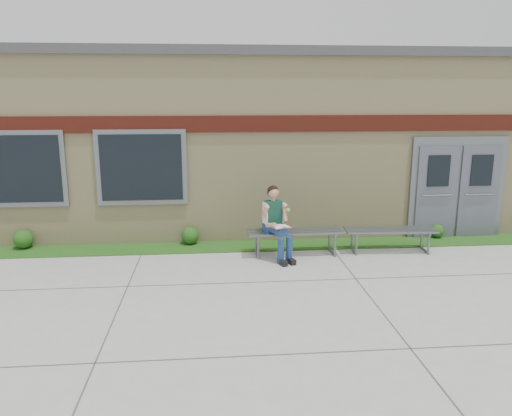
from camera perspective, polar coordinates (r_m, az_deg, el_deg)
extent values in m
plane|color=#9E9E99|center=(8.47, 5.71, -9.51)|extent=(80.00, 80.00, 0.00)
cube|color=#234412|center=(10.88, 3.16, -4.26)|extent=(16.00, 0.80, 0.02)
cube|color=beige|center=(13.82, 1.23, 7.87)|extent=(16.00, 6.00, 4.00)
cube|color=#3F3F42|center=(13.79, 1.27, 16.59)|extent=(16.20, 6.20, 0.20)
cube|color=maroon|center=(10.78, 3.05, 9.61)|extent=(16.00, 0.06, 0.35)
cube|color=slate|center=(11.46, -25.44, 4.05)|extent=(1.90, 0.08, 1.60)
cube|color=black|center=(11.42, -25.51, 4.01)|extent=(1.70, 0.04, 1.40)
cube|color=slate|center=(10.85, -12.94, 4.54)|extent=(1.90, 0.08, 1.60)
cube|color=black|center=(10.81, -12.96, 4.51)|extent=(1.70, 0.04, 1.40)
cube|color=slate|center=(12.17, 21.97, 2.19)|extent=(2.20, 0.08, 2.30)
cube|color=#525762|center=(11.92, 19.90, 1.66)|extent=(0.92, 0.06, 2.10)
cube|color=#525762|center=(12.38, 24.10, 1.69)|extent=(0.92, 0.06, 2.10)
cube|color=slate|center=(10.20, 4.49, -2.66)|extent=(1.96, 0.58, 0.04)
cube|color=slate|center=(10.18, 0.11, -4.22)|extent=(0.06, 0.54, 0.44)
cube|color=slate|center=(10.43, 8.70, -3.94)|extent=(0.06, 0.54, 0.44)
cube|color=slate|center=(10.72, 15.10, -2.43)|extent=(1.89, 0.63, 0.04)
cube|color=slate|center=(10.55, 11.20, -3.89)|extent=(0.08, 0.52, 0.42)
cube|color=slate|center=(11.06, 18.66, -3.56)|extent=(0.08, 0.52, 0.42)
cube|color=navy|center=(10.06, 1.89, -2.26)|extent=(0.41, 0.35, 0.17)
cube|color=#0E3429|center=(9.96, 1.96, -0.51)|extent=(0.38, 0.30, 0.47)
sphere|color=tan|center=(9.86, 2.00, 1.81)|extent=(0.28, 0.28, 0.22)
sphere|color=black|center=(9.87, 1.95, 1.95)|extent=(0.29, 0.29, 0.23)
cylinder|color=navy|center=(9.78, 2.10, -2.58)|extent=(0.29, 0.46, 0.15)
cylinder|color=navy|center=(9.86, 3.07, -2.46)|extent=(0.29, 0.46, 0.15)
cylinder|color=navy|center=(9.68, 2.84, -4.93)|extent=(0.12, 0.12, 0.52)
cylinder|color=navy|center=(9.76, 3.82, -4.79)|extent=(0.12, 0.12, 0.52)
cube|color=black|center=(9.68, 3.02, -6.21)|extent=(0.19, 0.29, 0.10)
cube|color=black|center=(9.76, 4.00, -6.06)|extent=(0.19, 0.29, 0.10)
cylinder|color=tan|center=(9.81, 1.09, -0.35)|extent=(0.16, 0.25, 0.27)
cylinder|color=tan|center=(9.98, 3.13, -0.13)|extent=(0.16, 0.25, 0.27)
cube|color=white|center=(9.68, 2.92, -2.11)|extent=(0.38, 0.32, 0.02)
cube|color=#D14E7C|center=(9.69, 2.92, -2.18)|extent=(0.38, 0.33, 0.01)
sphere|color=#79D037|center=(9.86, 3.68, -0.23)|extent=(0.09, 0.09, 0.09)
sphere|color=#234412|center=(11.66, -25.06, -3.24)|extent=(0.40, 0.40, 0.40)
sphere|color=#234412|center=(10.97, -7.53, -3.14)|extent=(0.38, 0.38, 0.38)
sphere|color=#234412|center=(12.09, 19.98, -2.47)|extent=(0.30, 0.30, 0.30)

